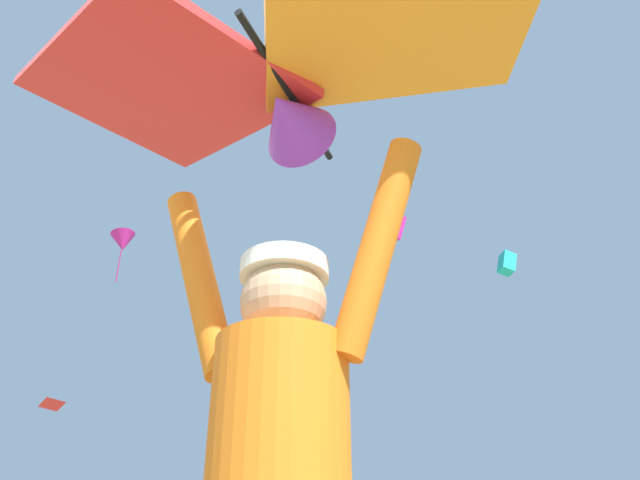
# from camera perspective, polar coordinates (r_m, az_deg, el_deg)

# --- Properties ---
(held_stunt_kite) EXTENTS (1.78, 1.22, 0.41)m
(held_stunt_kite) POSITION_cam_1_polar(r_m,az_deg,el_deg) (2.19, -3.40, 14.29)
(held_stunt_kite) COLOR black
(distant_kite_teal_overhead_distant) EXTENTS (1.14, 0.99, 1.29)m
(distant_kite_teal_overhead_distant) POSITION_cam_1_polar(r_m,az_deg,el_deg) (37.33, 15.47, -1.91)
(distant_kite_teal_overhead_distant) COLOR #19B2AD
(distant_kite_magenta_low_right) EXTENTS (0.87, 0.99, 1.35)m
(distant_kite_magenta_low_right) POSITION_cam_1_polar(r_m,az_deg,el_deg) (25.08, -13.44, 9.94)
(distant_kite_magenta_low_right) COLOR #DB2393
(distant_kite_red_mid_right) EXTENTS (0.83, 0.80, 0.37)m
(distant_kite_red_mid_right) POSITION_cam_1_polar(r_m,az_deg,el_deg) (29.59, -21.64, -12.69)
(distant_kite_red_mid_right) COLOR red
(distant_kite_black_mid_left) EXTENTS (0.88, 0.87, 0.26)m
(distant_kite_black_mid_left) POSITION_cam_1_polar(r_m,az_deg,el_deg) (25.84, -6.26, -10.01)
(distant_kite_black_mid_left) COLOR black
(distant_kite_magenta_high_left) EXTENTS (1.41, 1.24, 1.57)m
(distant_kite_magenta_high_left) POSITION_cam_1_polar(r_m,az_deg,el_deg) (35.02, 6.19, 1.10)
(distant_kite_magenta_high_left) COLOR #DB2393
(distant_kite_magenta_far_center) EXTENTS (1.56, 1.48, 2.74)m
(distant_kite_magenta_far_center) POSITION_cam_1_polar(r_m,az_deg,el_deg) (34.37, -16.30, -0.17)
(distant_kite_magenta_far_center) COLOR #DB2393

